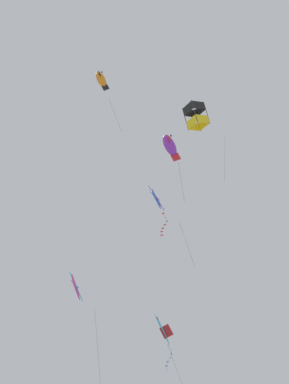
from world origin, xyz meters
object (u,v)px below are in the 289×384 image
(kite_fish_near_right, at_px, (101,80))
(kite_fish_near_left, at_px, (170,145))
(kite_diamond_highest, at_px, (76,288))
(kite_diamond_low_drifter, at_px, (156,199))
(kite_box_upper_right, at_px, (196,116))
(kite_delta_mid_left, at_px, (163,330))

(kite_fish_near_right, xyz_separation_m, kite_fish_near_left, (4.85, 0.33, -4.31))
(kite_diamond_highest, distance_m, kite_fish_near_right, 14.14)
(kite_fish_near_right, bearing_deg, kite_diamond_low_drifter, 117.56)
(kite_diamond_highest, distance_m, kite_fish_near_left, 11.40)
(kite_fish_near_left, bearing_deg, kite_fish_near_right, -71.30)
(kite_diamond_highest, xyz_separation_m, kite_box_upper_right, (7.84, -3.70, 12.95))
(kite_diamond_low_drifter, distance_m, kite_box_upper_right, 9.66)
(kite_diamond_low_drifter, bearing_deg, kite_box_upper_right, 130.69)
(kite_diamond_highest, relative_size, kite_box_upper_right, 1.21)
(kite_diamond_low_drifter, xyz_separation_m, kite_diamond_highest, (-4.03, 5.78, -4.32))
(kite_box_upper_right, distance_m, kite_delta_mid_left, 15.96)
(kite_diamond_low_drifter, xyz_separation_m, kite_fish_near_left, (0.84, -0.44, 3.90))
(kite_diamond_low_drifter, xyz_separation_m, kite_delta_mid_left, (2.55, 7.54, -6.31))
(kite_diamond_highest, height_order, kite_fish_near_right, kite_fish_near_right)
(kite_fish_near_right, distance_m, kite_delta_mid_left, 17.97)
(kite_diamond_highest, height_order, kite_delta_mid_left, kite_diamond_highest)
(kite_diamond_highest, xyz_separation_m, kite_fish_near_right, (0.02, -6.55, 12.53))
(kite_fish_near_left, distance_m, kite_delta_mid_left, 13.08)
(kite_fish_near_left, relative_size, kite_delta_mid_left, 1.11)
(kite_fish_near_right, bearing_deg, kite_delta_mid_left, 158.42)
(kite_delta_mid_left, bearing_deg, kite_diamond_low_drifter, 1.78)
(kite_diamond_low_drifter, relative_size, kite_diamond_highest, 0.62)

